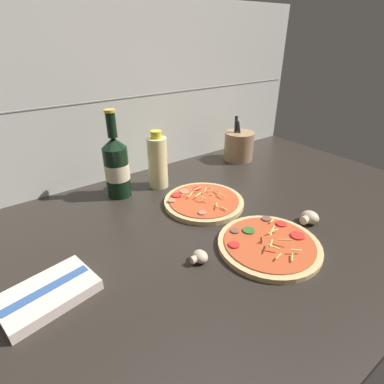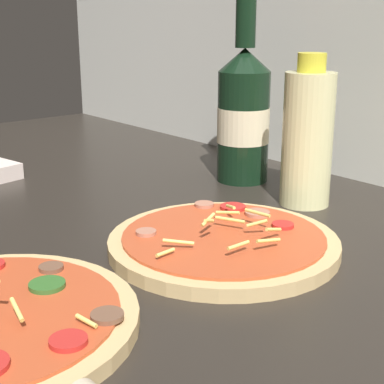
% 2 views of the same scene
% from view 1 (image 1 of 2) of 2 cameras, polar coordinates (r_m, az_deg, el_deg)
% --- Properties ---
extents(counter_slab, '(1.60, 0.90, 0.03)m').
position_cam_1_polar(counter_slab, '(0.82, 2.63, -7.92)').
color(counter_slab, '#28231E').
rests_on(counter_slab, ground).
extents(tile_backsplash, '(1.60, 0.01, 0.60)m').
position_cam_1_polar(tile_backsplash, '(1.07, -13.04, 17.04)').
color(tile_backsplash, silver).
rests_on(tile_backsplash, ground).
extents(pizza_near, '(0.25, 0.25, 0.05)m').
position_cam_1_polar(pizza_near, '(0.77, 14.43, -9.66)').
color(pizza_near, tan).
rests_on(pizza_near, counter_slab).
extents(pizza_far, '(0.24, 0.24, 0.04)m').
position_cam_1_polar(pizza_far, '(0.92, 2.22, -1.84)').
color(pizza_far, tan).
rests_on(pizza_far, counter_slab).
extents(beer_bottle, '(0.08, 0.08, 0.28)m').
position_cam_1_polar(beer_bottle, '(0.96, -14.17, 4.80)').
color(beer_bottle, black).
rests_on(beer_bottle, counter_slab).
extents(oil_bottle, '(0.06, 0.06, 0.19)m').
position_cam_1_polar(oil_bottle, '(1.00, -6.56, 5.74)').
color(oil_bottle, beige).
rests_on(oil_bottle, counter_slab).
extents(mushroom_left, '(0.05, 0.05, 0.04)m').
position_cam_1_polar(mushroom_left, '(0.89, 21.45, -4.55)').
color(mushroom_left, beige).
rests_on(mushroom_left, counter_slab).
extents(mushroom_right, '(0.04, 0.04, 0.03)m').
position_cam_1_polar(mushroom_right, '(0.70, 1.43, -12.24)').
color(mushroom_right, beige).
rests_on(mushroom_right, counter_slab).
extents(utensil_crock, '(0.12, 0.12, 0.18)m').
position_cam_1_polar(utensil_crock, '(1.26, 8.89, 8.69)').
color(utensil_crock, '#9E7A56').
rests_on(utensil_crock, counter_slab).
extents(dish_towel, '(0.19, 0.14, 0.03)m').
position_cam_1_polar(dish_towel, '(0.68, -25.62, -17.33)').
color(dish_towel, beige).
rests_on(dish_towel, counter_slab).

